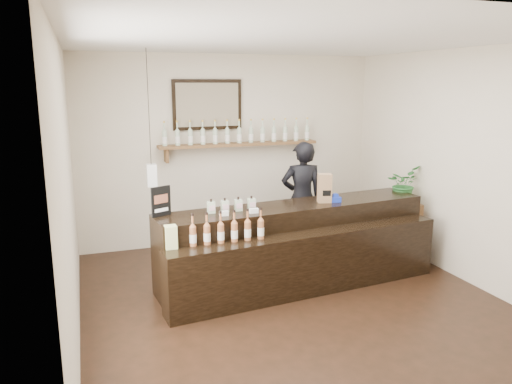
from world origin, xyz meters
name	(u,v)px	position (x,y,z in m)	size (l,w,h in m)	color
ground	(296,305)	(0.00, 0.00, 0.00)	(5.00, 5.00, 0.00)	black
room_shell	(299,151)	(0.00, 0.00, 1.70)	(5.00, 5.00, 5.00)	beige
back_wall_decor	(223,128)	(-0.14, 2.37, 1.75)	(2.66, 0.96, 1.69)	brown
counter	(298,248)	(0.27, 0.57, 0.45)	(3.45, 1.25, 1.11)	black
promo_sign	(161,201)	(-1.33, 0.70, 1.12)	(0.23, 0.12, 0.33)	black
paper_bag	(325,188)	(0.67, 0.69, 1.13)	(0.19, 0.16, 0.35)	olive
tape_dispenser	(335,199)	(0.79, 0.64, 1.00)	(0.14, 0.07, 0.12)	#1A33B8
side_cabinet	(400,229)	(2.00, 0.97, 0.40)	(0.52, 0.63, 0.80)	brown
potted_plant	(403,184)	(2.00, 0.97, 1.04)	(0.44, 0.38, 0.49)	#2D7231
shopkeeper	(302,191)	(0.76, 1.55, 0.91)	(0.66, 0.43, 1.82)	black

